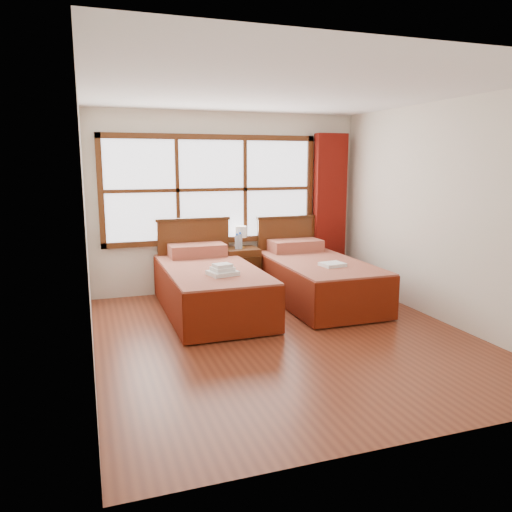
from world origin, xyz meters
name	(u,v)px	position (x,y,z in m)	size (l,w,h in m)	color
floor	(284,336)	(0.00, 0.00, 0.00)	(4.50, 4.50, 0.00)	brown
ceiling	(287,91)	(0.00, 0.00, 2.60)	(4.50, 4.50, 0.00)	white
wall_back	(228,203)	(0.00, 2.25, 1.30)	(4.00, 4.00, 0.00)	silver
wall_left	(86,227)	(-2.00, 0.00, 1.30)	(4.50, 4.50, 0.00)	silver
wall_right	(442,213)	(2.00, 0.00, 1.30)	(4.50, 4.50, 0.00)	silver
window	(212,190)	(-0.25, 2.21, 1.50)	(3.16, 0.06, 1.56)	white
curtain	(329,209)	(1.60, 2.11, 1.17)	(0.50, 0.16, 2.30)	maroon
bed_left	(210,286)	(-0.55, 1.20, 0.34)	(1.14, 2.21, 1.11)	#3A1E0C
bed_right	(315,277)	(0.94, 1.20, 0.33)	(1.12, 2.17, 1.09)	#3A1E0C
nightstand	(241,270)	(0.12, 1.99, 0.33)	(0.49, 0.48, 0.66)	#4E2811
towels_left	(223,271)	(-0.52, 0.66, 0.64)	(0.37, 0.34, 0.13)	white
towels_right	(332,264)	(0.96, 0.73, 0.60)	(0.31, 0.28, 0.04)	white
lamp	(241,232)	(0.14, 2.04, 0.88)	(0.16, 0.16, 0.32)	gold
bottle_near	(237,242)	(0.04, 1.95, 0.76)	(0.06, 0.06, 0.23)	#A1B8CF
bottle_far	(240,241)	(0.09, 1.94, 0.77)	(0.06, 0.06, 0.25)	#A1B8CF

